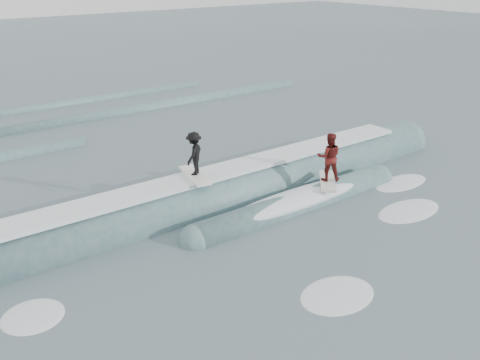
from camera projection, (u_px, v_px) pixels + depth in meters
ground at (302, 243)px, 17.23m from camera, size 160.00×160.00×0.00m
breaking_wave at (235, 199)px, 20.33m from camera, size 23.86×3.93×2.31m
surfer_black at (194, 156)px, 18.95m from camera, size 1.16×2.07×1.67m
surfer_red at (329, 159)px, 20.05m from camera, size 1.76×1.85×1.95m
whitewater at (346, 235)px, 17.72m from camera, size 16.92×5.59×0.10m
far_swells at (45, 129)px, 28.91m from camera, size 39.29×8.65×0.80m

